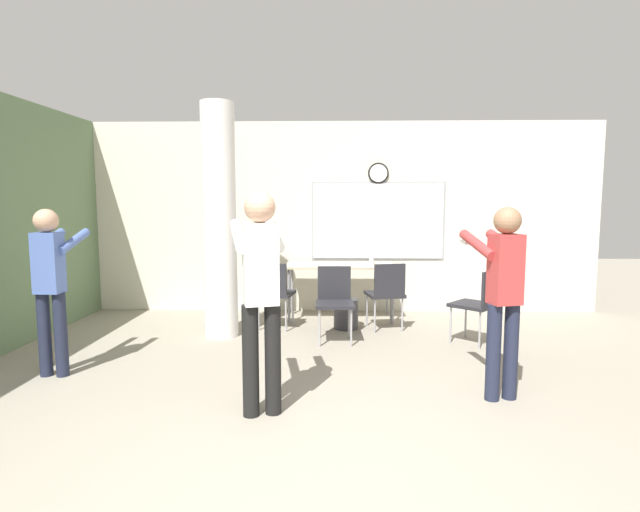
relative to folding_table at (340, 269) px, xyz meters
The scene contains 12 objects.
wall_back 0.91m from the folding_table, 107.22° to the left, with size 8.00×0.15×2.80m.
support_pillar 1.87m from the folding_table, 147.21° to the right, with size 0.40×0.40×2.80m.
folding_table is the anchor object (origin of this frame).
bottle_on_table 0.47m from the folding_table, ahead, with size 0.06×0.06×0.26m.
waste_bin 0.75m from the folding_table, 82.59° to the right, with size 0.31×0.31×0.38m.
chair_table_left 1.06m from the folding_table, 145.10° to the right, with size 0.51×0.51×0.87m.
chair_table_right 0.87m from the folding_table, 46.51° to the right, with size 0.52×0.52×0.87m.
chair_table_front 1.13m from the folding_table, 94.09° to the right, with size 0.46×0.46×0.87m.
chair_mid_room 2.01m from the folding_table, 37.91° to the right, with size 0.62×0.62×0.87m.
person_playing_front 3.24m from the folding_table, 101.66° to the right, with size 0.50×0.68×1.72m.
person_playing_side 3.11m from the folding_table, 65.34° to the right, with size 0.45×0.63×1.60m.
person_watching_back 3.61m from the folding_table, 139.18° to the right, with size 0.35×0.59×1.57m.
Camera 1 is at (0.09, -2.39, 1.64)m, focal length 28.00 mm.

